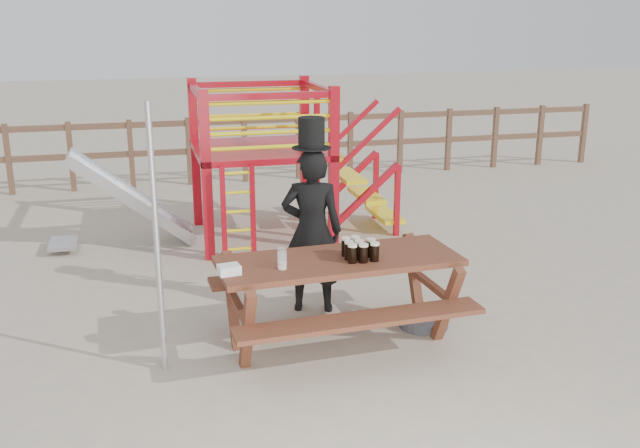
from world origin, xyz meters
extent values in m
plane|color=#B5A38D|center=(0.00, 0.00, 0.00)|extent=(60.00, 60.00, 0.00)
cube|color=brown|center=(0.00, 7.00, 1.10)|extent=(15.00, 0.06, 0.10)
cube|color=brown|center=(0.00, 7.00, 0.60)|extent=(15.00, 0.06, 0.10)
cube|color=brown|center=(-3.50, 7.00, 0.60)|extent=(0.09, 0.09, 1.20)
cube|color=brown|center=(-2.50, 7.00, 0.60)|extent=(0.09, 0.09, 1.20)
cube|color=brown|center=(-1.50, 7.00, 0.60)|extent=(0.09, 0.09, 1.20)
cube|color=brown|center=(-0.50, 7.00, 0.60)|extent=(0.09, 0.09, 1.20)
cube|color=brown|center=(0.50, 7.00, 0.60)|extent=(0.09, 0.09, 1.20)
cube|color=brown|center=(1.50, 7.00, 0.60)|extent=(0.09, 0.09, 1.20)
cube|color=brown|center=(2.50, 7.00, 0.60)|extent=(0.09, 0.09, 1.20)
cube|color=brown|center=(3.50, 7.00, 0.60)|extent=(0.09, 0.09, 1.20)
cube|color=brown|center=(4.50, 7.00, 0.60)|extent=(0.09, 0.09, 1.20)
cube|color=brown|center=(5.50, 7.00, 0.60)|extent=(0.09, 0.09, 1.20)
cube|color=brown|center=(6.50, 7.00, 0.60)|extent=(0.09, 0.09, 1.20)
cube|color=brown|center=(7.50, 7.00, 0.60)|extent=(0.09, 0.09, 1.20)
cube|color=#AB0B17|center=(-0.60, 2.80, 1.05)|extent=(0.12, 0.12, 2.10)
cube|color=#AB0B17|center=(1.00, 2.80, 1.05)|extent=(0.12, 0.12, 2.10)
cube|color=#AB0B17|center=(-0.60, 4.40, 1.05)|extent=(0.12, 0.12, 2.10)
cube|color=#AB0B17|center=(1.00, 4.40, 1.05)|extent=(0.12, 0.12, 2.10)
cube|color=#AB0B17|center=(0.20, 3.60, 1.20)|extent=(1.72, 1.72, 0.08)
cube|color=#AB0B17|center=(0.20, 2.80, 2.00)|extent=(1.60, 0.08, 0.08)
cube|color=#AB0B17|center=(0.20, 4.40, 2.00)|extent=(1.60, 0.08, 0.08)
cube|color=#AB0B17|center=(-0.60, 3.60, 2.00)|extent=(0.08, 1.60, 0.08)
cube|color=#AB0B17|center=(1.00, 3.60, 2.00)|extent=(0.08, 1.60, 0.08)
cylinder|color=yellow|center=(0.20, 2.80, 1.38)|extent=(1.50, 0.05, 0.05)
cylinder|color=yellow|center=(0.20, 4.40, 1.38)|extent=(1.50, 0.05, 0.05)
cylinder|color=yellow|center=(0.20, 2.80, 1.56)|extent=(1.50, 0.05, 0.05)
cylinder|color=yellow|center=(0.20, 4.40, 1.56)|extent=(1.50, 0.05, 0.05)
cylinder|color=yellow|center=(0.20, 2.80, 1.74)|extent=(1.50, 0.05, 0.05)
cylinder|color=yellow|center=(0.20, 4.40, 1.74)|extent=(1.50, 0.05, 0.05)
cylinder|color=yellow|center=(0.20, 2.80, 1.92)|extent=(1.50, 0.05, 0.05)
cylinder|color=yellow|center=(0.20, 4.40, 1.92)|extent=(1.50, 0.05, 0.05)
cube|color=#AB0B17|center=(-0.43, 2.65, 0.60)|extent=(0.06, 0.06, 1.20)
cube|color=#AB0B17|center=(-0.07, 2.65, 0.60)|extent=(0.06, 0.06, 1.20)
cylinder|color=yellow|center=(-0.25, 2.65, 0.15)|extent=(0.36, 0.04, 0.04)
cylinder|color=yellow|center=(-0.25, 2.65, 0.39)|extent=(0.36, 0.04, 0.04)
cylinder|color=yellow|center=(-0.25, 2.65, 0.63)|extent=(0.36, 0.04, 0.04)
cylinder|color=yellow|center=(-0.25, 2.65, 0.87)|extent=(0.36, 0.04, 0.04)
cylinder|color=yellow|center=(-0.25, 2.65, 1.11)|extent=(0.36, 0.04, 0.04)
cube|color=yellow|center=(1.15, 3.60, 1.08)|extent=(0.30, 0.90, 0.06)
cube|color=yellow|center=(1.43, 3.60, 0.78)|extent=(0.30, 0.90, 0.06)
cube|color=yellow|center=(1.71, 3.60, 0.48)|extent=(0.30, 0.90, 0.06)
cube|color=yellow|center=(1.99, 3.60, 0.18)|extent=(0.30, 0.90, 0.06)
cube|color=#AB0B17|center=(1.55, 3.15, 0.60)|extent=(0.95, 0.08, 0.86)
cube|color=#AB0B17|center=(1.55, 4.05, 0.60)|extent=(0.95, 0.08, 0.86)
cube|color=silver|center=(-1.50, 3.60, 0.62)|extent=(1.53, 0.55, 1.21)
cube|color=silver|center=(-1.50, 3.33, 0.66)|extent=(1.58, 0.04, 1.28)
cube|color=silver|center=(-1.50, 3.87, 0.66)|extent=(1.58, 0.04, 1.28)
cube|color=silver|center=(-2.40, 3.60, 0.10)|extent=(0.35, 0.55, 0.05)
cube|color=brown|center=(0.30, 0.10, 0.81)|extent=(2.21, 0.92, 0.05)
cube|color=brown|center=(0.33, -0.49, 0.49)|extent=(2.18, 0.41, 0.04)
cube|color=brown|center=(0.27, 0.70, 0.49)|extent=(2.18, 0.41, 0.04)
cube|color=brown|center=(-0.62, 0.06, 0.39)|extent=(0.15, 1.30, 0.78)
cube|color=brown|center=(1.22, 0.15, 0.39)|extent=(0.15, 1.30, 0.78)
imported|color=black|center=(0.25, 0.95, 0.84)|extent=(0.71, 0.56, 1.69)
cube|color=#0B7929|center=(0.29, 1.08, 1.05)|extent=(0.07, 0.04, 0.39)
cylinder|color=black|center=(0.25, 0.95, 1.69)|extent=(0.38, 0.38, 0.01)
cylinder|color=black|center=(0.25, 0.95, 1.85)|extent=(0.26, 0.26, 0.29)
cube|color=white|center=(0.29, 1.07, 1.95)|extent=(0.13, 0.04, 0.03)
cylinder|color=#B2B2B7|center=(-1.29, -0.02, 1.15)|extent=(0.05, 0.05, 2.30)
cylinder|color=#36363B|center=(1.21, 0.26, 0.06)|extent=(0.49, 0.49, 0.11)
cylinder|color=#36363B|center=(1.21, 0.26, 0.16)|extent=(0.06, 0.06, 0.09)
cube|color=white|center=(-0.71, -0.07, 0.88)|extent=(0.20, 0.17, 0.08)
cylinder|color=black|center=(0.37, -0.05, 0.92)|extent=(0.08, 0.08, 0.15)
cylinder|color=beige|center=(0.37, -0.05, 1.00)|extent=(0.08, 0.08, 0.02)
cylinder|color=black|center=(0.47, -0.07, 0.92)|extent=(0.08, 0.08, 0.15)
cylinder|color=beige|center=(0.47, -0.07, 1.00)|extent=(0.08, 0.08, 0.02)
cylinder|color=black|center=(0.58, -0.06, 0.92)|extent=(0.08, 0.08, 0.15)
cylinder|color=beige|center=(0.58, -0.06, 1.00)|extent=(0.08, 0.08, 0.02)
cylinder|color=black|center=(0.37, 0.04, 0.92)|extent=(0.08, 0.08, 0.15)
cylinder|color=beige|center=(0.37, 0.04, 1.00)|extent=(0.08, 0.08, 0.02)
cylinder|color=black|center=(0.46, 0.04, 0.92)|extent=(0.08, 0.08, 0.15)
cylinder|color=beige|center=(0.46, 0.04, 1.00)|extent=(0.08, 0.08, 0.02)
cylinder|color=black|center=(0.58, 0.06, 0.92)|extent=(0.08, 0.08, 0.15)
cylinder|color=beige|center=(0.58, 0.06, 1.00)|extent=(0.08, 0.08, 0.02)
cylinder|color=black|center=(0.37, 0.15, 0.92)|extent=(0.08, 0.08, 0.15)
cylinder|color=beige|center=(0.37, 0.15, 1.00)|extent=(0.08, 0.08, 0.02)
cylinder|color=black|center=(0.47, 0.16, 0.92)|extent=(0.08, 0.08, 0.15)
cylinder|color=beige|center=(0.47, 0.16, 1.00)|extent=(0.08, 0.08, 0.02)
cylinder|color=silver|center=(-0.26, -0.05, 0.92)|extent=(0.08, 0.08, 0.15)
cylinder|color=beige|center=(-0.26, -0.05, 0.85)|extent=(0.07, 0.07, 0.02)
cylinder|color=silver|center=(-0.23, 0.05, 0.92)|extent=(0.08, 0.08, 0.15)
cylinder|color=beige|center=(-0.23, 0.05, 0.85)|extent=(0.07, 0.07, 0.02)
camera|label=1|loc=(-1.39, -5.71, 2.94)|focal=40.00mm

